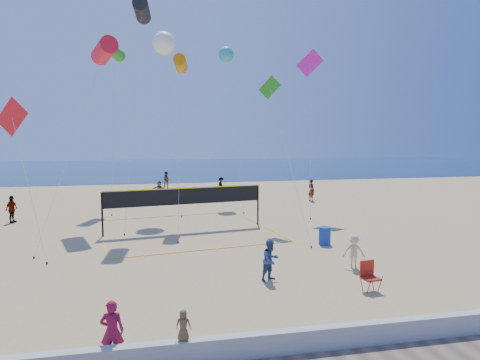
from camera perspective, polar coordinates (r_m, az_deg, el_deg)
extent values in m
plane|color=tan|center=(14.22, -4.42, -17.07)|extent=(120.00, 120.00, 0.00)
cube|color=navy|center=(75.20, -10.54, 1.64)|extent=(140.00, 50.00, 0.03)
cube|color=#BBBCB7|center=(11.40, -2.34, -21.51)|extent=(32.00, 0.30, 0.60)
imported|color=maroon|center=(11.53, -16.69, -18.76)|extent=(0.60, 0.41, 1.57)
imported|color=brown|center=(11.02, -7.56, -18.63)|extent=(0.42, 0.32, 0.77)
imported|color=navy|center=(16.72, 4.11, -10.60)|extent=(0.97, 0.90, 1.59)
imported|color=beige|center=(18.78, 14.96, -9.20)|extent=(1.05, 0.82, 1.42)
imported|color=gray|center=(30.95, -28.15, -3.46)|extent=(0.76, 1.10, 1.74)
imported|color=gray|center=(39.19, -10.72, -1.21)|extent=(1.35, 1.15, 1.47)
imported|color=gray|center=(36.75, 9.49, -1.36)|extent=(0.66, 0.79, 1.84)
imported|color=gray|center=(44.85, -9.76, -0.07)|extent=(0.93, 0.75, 1.82)
imported|color=gray|center=(41.05, -2.53, -0.72)|extent=(1.01, 1.16, 1.56)
cube|color=#A61F13|center=(16.32, 17.04, -12.46)|extent=(0.65, 0.61, 0.06)
cube|color=#A61F13|center=(16.40, 16.57, -11.19)|extent=(0.58, 0.14, 0.58)
cylinder|color=black|center=(16.09, 16.82, -13.51)|extent=(0.07, 0.29, 0.75)
cylinder|color=black|center=(16.41, 15.90, -13.09)|extent=(0.07, 0.29, 0.75)
cylinder|color=black|center=(16.37, 18.14, -13.22)|extent=(0.07, 0.29, 0.75)
cylinder|color=black|center=(16.68, 17.21, -12.82)|extent=(0.07, 0.29, 0.75)
cylinder|color=#173598|center=(22.42, 11.23, -7.31)|extent=(0.66, 0.66, 0.91)
cylinder|color=black|center=(24.68, -17.90, -4.42)|extent=(0.10, 0.10, 2.47)
cylinder|color=black|center=(26.70, 2.40, -3.36)|extent=(0.10, 0.10, 2.47)
cube|color=black|center=(25.17, -7.36, -2.20)|extent=(9.16, 1.41, 0.93)
cube|color=yellow|center=(25.11, -7.38, -1.08)|extent=(9.16, 1.42, 0.06)
cube|color=yellow|center=(21.17, -4.41, -9.25)|extent=(9.36, 1.47, 0.02)
cube|color=yellow|center=(29.97, -9.33, -4.79)|extent=(9.36, 1.47, 0.02)
cylinder|color=red|center=(29.84, -17.63, 16.11)|extent=(1.98, 2.97, 1.50)
cylinder|color=silver|center=(25.12, -21.12, 5.44)|extent=(2.53, 8.87, 10.91)
cylinder|color=black|center=(21.75, -25.78, -9.31)|extent=(0.08, 0.08, 0.10)
cylinder|color=black|center=(28.94, -12.95, 21.20)|extent=(1.13, 2.30, 1.21)
cylinder|color=silver|center=(26.11, -14.01, 8.17)|extent=(1.21, 3.67, 13.19)
cylinder|color=black|center=(24.91, -15.16, -7.02)|extent=(0.08, 0.08, 0.10)
cylinder|color=#CF7A03|center=(29.24, -7.93, 15.11)|extent=(1.08, 2.02, 1.05)
cylinder|color=silver|center=(25.39, -8.07, 4.96)|extent=(0.76, 6.94, 10.19)
cylinder|color=black|center=(22.59, -8.25, -8.21)|extent=(0.08, 0.08, 0.10)
cube|color=red|center=(21.53, -28.14, 7.45)|extent=(1.59, 0.85, 1.76)
cylinder|color=silver|center=(20.82, -26.29, -1.12)|extent=(1.48, 1.34, 6.33)
cylinder|color=black|center=(20.62, -24.35, -10.07)|extent=(0.08, 0.08, 0.10)
cube|color=#27941E|center=(27.60, 3.99, 12.21)|extent=(1.25, 0.85, 1.47)
cylinder|color=silver|center=(24.24, 6.42, 2.97)|extent=(0.28, 6.85, 8.53)
cylinder|color=black|center=(21.74, 9.48, -8.79)|extent=(0.08, 0.08, 0.10)
cube|color=#E819B8|center=(32.35, 9.31, 15.16)|extent=(1.97, 0.43, 1.98)
cylinder|color=silver|center=(30.17, 9.35, 5.60)|extent=(1.08, 3.39, 10.72)
cylinder|color=black|center=(28.93, 9.40, -5.09)|extent=(0.08, 0.08, 0.10)
sphere|color=white|center=(32.81, -10.11, 17.54)|extent=(1.89, 1.89, 1.63)
cylinder|color=silver|center=(30.53, -8.98, 6.95)|extent=(0.90, 3.27, 12.14)
cylinder|color=black|center=(29.45, -7.77, -4.87)|extent=(0.08, 0.08, 0.10)
sphere|color=#2EA9B3|center=(38.08, -1.86, 16.39)|extent=(1.73, 1.73, 1.31)
cylinder|color=silver|center=(33.77, -0.78, 7.14)|extent=(0.09, 7.51, 12.41)
cylinder|color=black|center=(30.59, 0.52, -4.41)|extent=(0.08, 0.08, 0.10)
cylinder|color=#27941E|center=(36.15, -16.41, 16.06)|extent=(1.64, 2.38, 1.20)
cylinder|color=silver|center=(33.07, -16.56, 6.57)|extent=(0.14, 5.03, 12.00)
cylinder|color=black|center=(31.06, -16.73, -4.50)|extent=(0.08, 0.08, 0.10)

